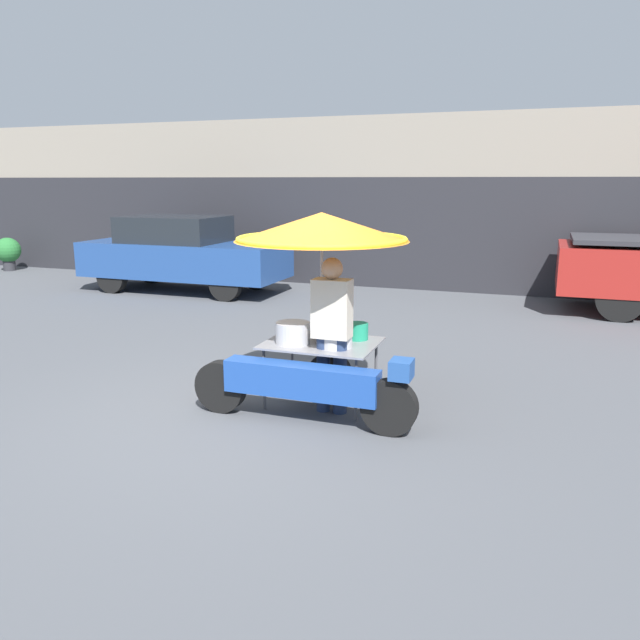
# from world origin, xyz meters

# --- Properties ---
(ground_plane) EXTENTS (36.00, 36.00, 0.00)m
(ground_plane) POSITION_xyz_m (0.00, 0.00, 0.00)
(ground_plane) COLOR #4C4F54
(shopfront_building) EXTENTS (28.00, 2.06, 3.69)m
(shopfront_building) POSITION_xyz_m (0.00, 9.03, 1.83)
(shopfront_building) COLOR gray
(shopfront_building) RESTS_ON ground
(vendor_motorcycle_cart) EXTENTS (2.31, 1.78, 2.02)m
(vendor_motorcycle_cart) POSITION_xyz_m (0.52, 0.57, 1.53)
(vendor_motorcycle_cart) COLOR black
(vendor_motorcycle_cart) RESTS_ON ground
(vendor_person) EXTENTS (0.38, 0.22, 1.60)m
(vendor_person) POSITION_xyz_m (0.71, 0.43, 0.89)
(vendor_person) COLOR navy
(vendor_person) RESTS_ON ground
(parked_car) EXTENTS (4.35, 1.67, 1.59)m
(parked_car) POSITION_xyz_m (-4.60, 6.15, 0.81)
(parked_car) COLOR black
(parked_car) RESTS_ON ground
(potted_plant) EXTENTS (0.65, 0.65, 0.87)m
(potted_plant) POSITION_xyz_m (-10.60, 7.28, 0.51)
(potted_plant) COLOR #2D2D33
(potted_plant) RESTS_ON ground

